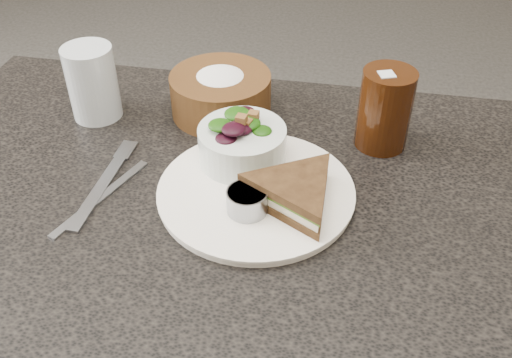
{
  "coord_description": "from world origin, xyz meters",
  "views": [
    {
      "loc": [
        0.17,
        -0.59,
        1.28
      ],
      "look_at": [
        0.06,
        0.02,
        0.78
      ],
      "focal_mm": 40.0,
      "sensor_mm": 36.0,
      "label": 1
    }
  ],
  "objects_px": {
    "cola_glass": "(385,106)",
    "water_glass": "(92,83)",
    "salad_bowl": "(242,139)",
    "dressing_ramekin": "(247,201)",
    "dining_table": "(225,353)",
    "dinner_plate": "(256,192)",
    "sandwich": "(295,192)",
    "bread_basket": "(221,88)"
  },
  "relations": [
    {
      "from": "dinner_plate",
      "to": "cola_glass",
      "type": "height_order",
      "value": "cola_glass"
    },
    {
      "from": "dining_table",
      "to": "bread_basket",
      "type": "relative_size",
      "value": 5.95
    },
    {
      "from": "dinner_plate",
      "to": "cola_glass",
      "type": "bearing_deg",
      "value": 43.48
    },
    {
      "from": "dinner_plate",
      "to": "dressing_ramekin",
      "type": "xyz_separation_m",
      "value": [
        -0.0,
        -0.05,
        0.02
      ]
    },
    {
      "from": "sandwich",
      "to": "dining_table",
      "type": "bearing_deg",
      "value": -153.29
    },
    {
      "from": "sandwich",
      "to": "salad_bowl",
      "type": "relative_size",
      "value": 1.22
    },
    {
      "from": "dressing_ramekin",
      "to": "bread_basket",
      "type": "height_order",
      "value": "bread_basket"
    },
    {
      "from": "dressing_ramekin",
      "to": "dining_table",
      "type": "bearing_deg",
      "value": 149.95
    },
    {
      "from": "dining_table",
      "to": "sandwich",
      "type": "xyz_separation_m",
      "value": [
        0.11,
        -0.01,
        0.41
      ]
    },
    {
      "from": "sandwich",
      "to": "salad_bowl",
      "type": "distance_m",
      "value": 0.13
    },
    {
      "from": "cola_glass",
      "to": "water_glass",
      "type": "height_order",
      "value": "cola_glass"
    },
    {
      "from": "water_glass",
      "to": "sandwich",
      "type": "bearing_deg",
      "value": -26.79
    },
    {
      "from": "dinner_plate",
      "to": "water_glass",
      "type": "relative_size",
      "value": 2.23
    },
    {
      "from": "dining_table",
      "to": "sandwich",
      "type": "bearing_deg",
      "value": -2.94
    },
    {
      "from": "dining_table",
      "to": "dinner_plate",
      "type": "xyz_separation_m",
      "value": [
        0.06,
        0.02,
        0.38
      ]
    },
    {
      "from": "sandwich",
      "to": "cola_glass",
      "type": "relative_size",
      "value": 1.14
    },
    {
      "from": "sandwich",
      "to": "dinner_plate",
      "type": "bearing_deg",
      "value": -171.28
    },
    {
      "from": "water_glass",
      "to": "bread_basket",
      "type": "bearing_deg",
      "value": 12.67
    },
    {
      "from": "dressing_ramekin",
      "to": "bread_basket",
      "type": "xyz_separation_m",
      "value": [
        -0.09,
        0.25,
        0.02
      ]
    },
    {
      "from": "dressing_ramekin",
      "to": "cola_glass",
      "type": "height_order",
      "value": "cola_glass"
    },
    {
      "from": "dinner_plate",
      "to": "bread_basket",
      "type": "xyz_separation_m",
      "value": [
        -0.1,
        0.21,
        0.04
      ]
    },
    {
      "from": "sandwich",
      "to": "cola_glass",
      "type": "xyz_separation_m",
      "value": [
        0.11,
        0.18,
        0.04
      ]
    },
    {
      "from": "bread_basket",
      "to": "water_glass",
      "type": "distance_m",
      "value": 0.21
    },
    {
      "from": "salad_bowl",
      "to": "dressing_ramekin",
      "type": "xyz_separation_m",
      "value": [
        0.03,
        -0.11,
        -0.02
      ]
    },
    {
      "from": "dinner_plate",
      "to": "bread_basket",
      "type": "relative_size",
      "value": 1.63
    },
    {
      "from": "dinner_plate",
      "to": "salad_bowl",
      "type": "bearing_deg",
      "value": 116.8
    },
    {
      "from": "sandwich",
      "to": "bread_basket",
      "type": "relative_size",
      "value": 0.94
    },
    {
      "from": "dressing_ramekin",
      "to": "bread_basket",
      "type": "relative_size",
      "value": 0.33
    },
    {
      "from": "cola_glass",
      "to": "water_glass",
      "type": "bearing_deg",
      "value": -179.81
    },
    {
      "from": "dining_table",
      "to": "dinner_plate",
      "type": "height_order",
      "value": "dinner_plate"
    },
    {
      "from": "bread_basket",
      "to": "salad_bowl",
      "type": "bearing_deg",
      "value": -65.13
    },
    {
      "from": "dining_table",
      "to": "water_glass",
      "type": "xyz_separation_m",
      "value": [
        -0.25,
        0.18,
        0.44
      ]
    },
    {
      "from": "bread_basket",
      "to": "water_glass",
      "type": "bearing_deg",
      "value": -167.33
    },
    {
      "from": "salad_bowl",
      "to": "cola_glass",
      "type": "distance_m",
      "value": 0.22
    },
    {
      "from": "dining_table",
      "to": "sandwich",
      "type": "relative_size",
      "value": 6.36
    },
    {
      "from": "cola_glass",
      "to": "water_glass",
      "type": "distance_m",
      "value": 0.47
    },
    {
      "from": "bread_basket",
      "to": "water_glass",
      "type": "xyz_separation_m",
      "value": [
        -0.2,
        -0.05,
        0.01
      ]
    },
    {
      "from": "bread_basket",
      "to": "cola_glass",
      "type": "distance_m",
      "value": 0.27
    },
    {
      "from": "dining_table",
      "to": "dinner_plate",
      "type": "bearing_deg",
      "value": 16.34
    },
    {
      "from": "salad_bowl",
      "to": "bread_basket",
      "type": "distance_m",
      "value": 0.16
    },
    {
      "from": "dinner_plate",
      "to": "salad_bowl",
      "type": "height_order",
      "value": "salad_bowl"
    },
    {
      "from": "salad_bowl",
      "to": "water_glass",
      "type": "xyz_separation_m",
      "value": [
        -0.27,
        0.1,
        0.01
      ]
    }
  ]
}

